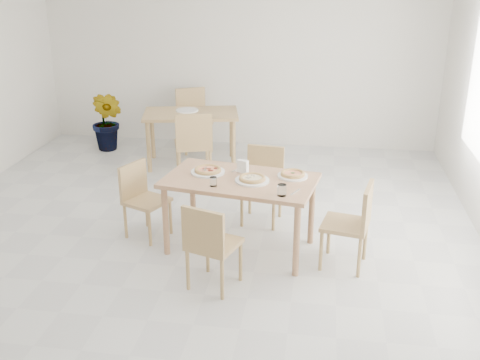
# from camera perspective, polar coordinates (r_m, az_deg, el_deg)

# --- Properties ---
(main_table) EXTENTS (1.55, 1.04, 0.75)m
(main_table) POSITION_cam_1_polar(r_m,az_deg,el_deg) (5.41, -0.00, -0.72)
(main_table) COLOR tan
(main_table) RESTS_ON ground
(chair_south) EXTENTS (0.50, 0.50, 0.80)m
(chair_south) POSITION_cam_1_polar(r_m,az_deg,el_deg) (4.81, -3.11, -6.26)
(chair_south) COLOR tan
(chair_south) RESTS_ON ground
(chair_north) EXTENTS (0.45, 0.45, 0.82)m
(chair_north) POSITION_cam_1_polar(r_m,az_deg,el_deg) (6.13, 2.38, 0.13)
(chair_north) COLOR tan
(chair_north) RESTS_ON ground
(chair_west) EXTENTS (0.51, 0.51, 0.78)m
(chair_west) POSITION_cam_1_polar(r_m,az_deg,el_deg) (5.87, -10.00, -1.47)
(chair_west) COLOR tan
(chair_west) RESTS_ON ground
(chair_east) EXTENTS (0.48, 0.48, 0.83)m
(chair_east) POSITION_cam_1_polar(r_m,az_deg,el_deg) (5.26, 11.51, -3.99)
(chair_east) COLOR tan
(chair_east) RESTS_ON ground
(plate_margherita) EXTENTS (0.29, 0.29, 0.02)m
(plate_margherita) POSITION_cam_1_polar(r_m,az_deg,el_deg) (5.44, 5.37, 0.42)
(plate_margherita) COLOR white
(plate_margherita) RESTS_ON main_table
(plate_mushroom) EXTENTS (0.33, 0.33, 0.02)m
(plate_mushroom) POSITION_cam_1_polar(r_m,az_deg,el_deg) (5.31, 1.25, -0.04)
(plate_mushroom) COLOR white
(plate_mushroom) RESTS_ON main_table
(plate_pepperoni) EXTENTS (0.33, 0.33, 0.02)m
(plate_pepperoni) POSITION_cam_1_polar(r_m,az_deg,el_deg) (5.53, -3.28, 0.83)
(plate_pepperoni) COLOR white
(plate_pepperoni) RESTS_ON main_table
(pizza_margherita) EXTENTS (0.29, 0.29, 0.03)m
(pizza_margherita) POSITION_cam_1_polar(r_m,az_deg,el_deg) (5.43, 5.38, 0.64)
(pizza_margherita) COLOR #EBC86E
(pizza_margherita) RESTS_ON plate_margherita
(pizza_mushroom) EXTENTS (0.26, 0.26, 0.03)m
(pizza_mushroom) POSITION_cam_1_polar(r_m,az_deg,el_deg) (5.30, 1.25, 0.19)
(pizza_mushroom) COLOR #EBC86E
(pizza_mushroom) RESTS_ON plate_mushroom
(pizza_pepperoni) EXTENTS (0.32, 0.32, 0.03)m
(pizza_pepperoni) POSITION_cam_1_polar(r_m,az_deg,el_deg) (5.52, -3.28, 1.05)
(pizza_pepperoni) COLOR #EBC86E
(pizza_pepperoni) RESTS_ON plate_pepperoni
(tumbler_a) EXTENTS (0.08, 0.08, 0.10)m
(tumbler_a) POSITION_cam_1_polar(r_m,az_deg,el_deg) (4.98, 4.27, -1.03)
(tumbler_a) COLOR white
(tumbler_a) RESTS_ON main_table
(tumbler_b) EXTENTS (0.07, 0.07, 0.09)m
(tumbler_b) POSITION_cam_1_polar(r_m,az_deg,el_deg) (5.19, -2.73, -0.16)
(tumbler_b) COLOR white
(tumbler_b) RESTS_ON main_table
(napkin_holder) EXTENTS (0.13, 0.10, 0.13)m
(napkin_holder) POSITION_cam_1_polar(r_m,az_deg,el_deg) (5.49, 0.28, 1.33)
(napkin_holder) COLOR silver
(napkin_holder) RESTS_ON main_table
(fork_a) EXTENTS (0.11, 0.18, 0.01)m
(fork_a) POSITION_cam_1_polar(r_m,az_deg,el_deg) (5.61, -0.24, 1.09)
(fork_a) COLOR silver
(fork_a) RESTS_ON main_table
(fork_b) EXTENTS (0.08, 0.16, 0.01)m
(fork_b) POSITION_cam_1_polar(r_m,az_deg,el_deg) (5.08, 5.62, -1.24)
(fork_b) COLOR silver
(fork_b) RESTS_ON main_table
(second_table) EXTENTS (1.41, 0.99, 0.75)m
(second_table) POSITION_cam_1_polar(r_m,az_deg,el_deg) (7.84, -5.00, 6.15)
(second_table) COLOR tan
(second_table) RESTS_ON ground
(chair_back_s) EXTENTS (0.58, 0.58, 0.93)m
(chair_back_s) POSITION_cam_1_polar(r_m,az_deg,el_deg) (7.22, -4.74, 3.91)
(chair_back_s) COLOR tan
(chair_back_s) RESTS_ON ground
(chair_back_n) EXTENTS (0.61, 0.61, 0.92)m
(chair_back_n) POSITION_cam_1_polar(r_m,az_deg,el_deg) (8.56, -4.81, 6.63)
(chair_back_n) COLOR tan
(chair_back_n) RESTS_ON ground
(plate_empty) EXTENTS (0.31, 0.31, 0.02)m
(plate_empty) POSITION_cam_1_polar(r_m,az_deg,el_deg) (7.90, -5.39, 7.07)
(plate_empty) COLOR white
(plate_empty) RESTS_ON second_table
(potted_plant) EXTENTS (0.63, 0.58, 0.91)m
(potted_plant) POSITION_cam_1_polar(r_m,az_deg,el_deg) (8.69, -13.28, 5.83)
(potted_plant) COLOR #295B1B
(potted_plant) RESTS_ON ground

